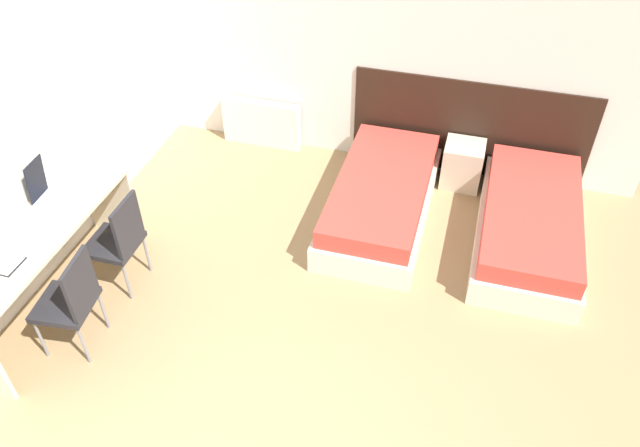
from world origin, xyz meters
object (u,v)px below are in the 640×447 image
object	(u,v)px
chair_near_notebook	(71,299)
laptop	(51,193)
bed_near_window	(381,198)
bed_near_door	(529,224)
nightstand	(462,164)
chair_near_laptop	(119,239)

from	to	relation	value
chair_near_notebook	laptop	size ratio (longest dim) A/B	2.45
bed_near_window	bed_near_door	distance (m)	1.39
bed_near_door	bed_near_window	bearing A→B (deg)	180.00
bed_near_door	nightstand	bearing A→B (deg)	132.54
bed_near_window	laptop	xyz separation A→B (m)	(-2.45, -1.47, 0.64)
nightstand	bed_near_door	bearing A→B (deg)	-47.46
bed_near_door	chair_near_notebook	distance (m)	3.98
bed_near_window	bed_near_door	size ratio (longest dim) A/B	1.00
nightstand	chair_near_notebook	bearing A→B (deg)	-131.57
bed_near_door	laptop	bearing A→B (deg)	-159.06
laptop	nightstand	bearing A→B (deg)	31.57
chair_near_laptop	laptop	world-z (taller)	laptop
bed_near_window	nightstand	distance (m)	1.03
chair_near_laptop	bed_near_door	bearing A→B (deg)	24.37
chair_near_laptop	nightstand	bearing A→B (deg)	40.83
bed_near_window	chair_near_notebook	world-z (taller)	chair_near_notebook
bed_near_window	chair_near_notebook	size ratio (longest dim) A/B	2.08
bed_near_window	laptop	size ratio (longest dim) A/B	5.09
chair_near_laptop	laptop	bearing A→B (deg)	177.99
nightstand	bed_near_window	bearing A→B (deg)	-132.54
chair_near_laptop	chair_near_notebook	world-z (taller)	same
chair_near_notebook	laptop	world-z (taller)	laptop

